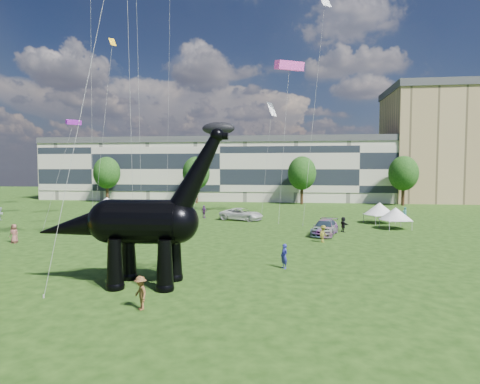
# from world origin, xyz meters

# --- Properties ---
(ground) EXTENTS (220.00, 220.00, 0.00)m
(ground) POSITION_xyz_m (0.00, 0.00, 0.00)
(ground) COLOR #16330C
(ground) RESTS_ON ground
(terrace_row) EXTENTS (78.00, 11.00, 12.00)m
(terrace_row) POSITION_xyz_m (-8.00, 62.00, 6.00)
(terrace_row) COLOR beige
(terrace_row) RESTS_ON ground
(apartment_block) EXTENTS (28.00, 18.00, 22.00)m
(apartment_block) POSITION_xyz_m (40.00, 65.00, 11.00)
(apartment_block) COLOR tan
(apartment_block) RESTS_ON ground
(tree_far_left) EXTENTS (5.20, 5.20, 9.44)m
(tree_far_left) POSITION_xyz_m (-30.00, 53.00, 6.29)
(tree_far_left) COLOR #382314
(tree_far_left) RESTS_ON ground
(tree_mid_left) EXTENTS (5.20, 5.20, 9.44)m
(tree_mid_left) POSITION_xyz_m (-12.00, 53.00, 6.29)
(tree_mid_left) COLOR #382314
(tree_mid_left) RESTS_ON ground
(tree_mid_right) EXTENTS (5.20, 5.20, 9.44)m
(tree_mid_right) POSITION_xyz_m (8.00, 53.00, 6.29)
(tree_mid_right) COLOR #382314
(tree_mid_right) RESTS_ON ground
(tree_far_right) EXTENTS (5.20, 5.20, 9.44)m
(tree_far_right) POSITION_xyz_m (26.00, 53.00, 6.29)
(tree_far_right) COLOR #382314
(tree_far_right) RESTS_ON ground
(dinosaur_sculpture) EXTENTS (11.51, 3.26, 9.42)m
(dinosaur_sculpture) POSITION_xyz_m (-2.90, 0.26, 3.56)
(dinosaur_sculpture) COLOR black
(dinosaur_sculpture) RESTS_ON ground
(car_silver) EXTENTS (3.84, 4.79, 1.53)m
(car_silver) POSITION_xyz_m (-14.52, 27.24, 0.77)
(car_silver) COLOR silver
(car_silver) RESTS_ON ground
(car_grey) EXTENTS (4.88, 3.74, 1.54)m
(car_grey) POSITION_xyz_m (-14.36, 18.22, 0.77)
(car_grey) COLOR slate
(car_grey) RESTS_ON ground
(car_white) EXTENTS (6.18, 4.22, 1.57)m
(car_white) POSITION_xyz_m (-0.32, 29.32, 0.79)
(car_white) COLOR silver
(car_white) RESTS_ON ground
(car_dark) EXTENTS (3.43, 5.64, 1.53)m
(car_dark) POSITION_xyz_m (9.45, 19.12, 0.76)
(car_dark) COLOR #595960
(car_dark) RESTS_ON ground
(gazebo_near) EXTENTS (4.08, 4.08, 2.41)m
(gazebo_near) POSITION_xyz_m (17.59, 24.27, 1.69)
(gazebo_near) COLOR silver
(gazebo_near) RESTS_ON ground
(gazebo_far) EXTENTS (4.72, 4.72, 2.55)m
(gazebo_far) POSITION_xyz_m (16.79, 28.70, 1.79)
(gazebo_far) COLOR silver
(gazebo_far) RESTS_ON ground
(gazebo_left) EXTENTS (4.34, 4.34, 2.79)m
(gazebo_left) POSITION_xyz_m (-18.98, 29.91, 1.96)
(gazebo_left) COLOR silver
(gazebo_left) RESTS_ON ground
(visitors) EXTENTS (52.59, 36.58, 1.79)m
(visitors) POSITION_xyz_m (-4.22, 16.30, 0.84)
(visitors) COLOR #653475
(visitors) RESTS_ON ground
(kites) EXTENTS (38.39, 49.70, 27.01)m
(kites) POSITION_xyz_m (-4.77, 35.17, 19.39)
(kites) COLOR red
(kites) RESTS_ON ground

